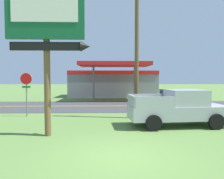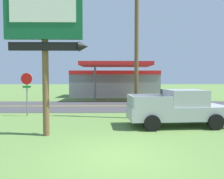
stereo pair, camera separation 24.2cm
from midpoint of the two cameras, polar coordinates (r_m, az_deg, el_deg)
The scene contains 9 objects.
ground_plane at distance 7.46m, azimuth 0.79°, elevation -17.21°, with size 180.00×180.00×0.00m, color #5B7F3D.
road_asphalt at distance 20.16m, azimuth -0.73°, elevation -4.36°, with size 140.00×8.00×0.02m, color #3D3D3F.
road_centre_line at distance 20.16m, azimuth -0.73°, elevation -4.32°, with size 126.00×0.20×0.01m, color gold.
motel_sign at distance 10.12m, azimuth -17.37°, elevation 14.68°, with size 3.60×0.54×6.66m.
stop_sign at distance 15.69m, azimuth -22.04°, elevation 0.74°, with size 0.80×0.08×2.95m.
utility_pole at distance 14.21m, azimuth 6.05°, elevation 13.22°, with size 1.85×0.26×9.62m.
gas_station at distance 30.88m, azimuth -0.04°, elevation 1.77°, with size 12.00×11.50×4.40m.
pickup_silver_parked_on_lawn at distance 12.22m, azimuth 16.59°, elevation -4.74°, with size 5.33×2.52×1.96m.
car_green_near_lane at distance 18.89m, azimuth 15.31°, elevation -2.45°, with size 4.20×2.00×1.64m.
Camera 1 is at (-0.41, -6.99, 2.57)m, focal length 34.74 mm.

